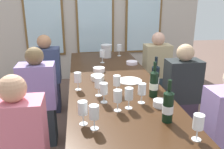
% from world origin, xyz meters
% --- Properties ---
extents(ground_plane, '(12.00, 12.00, 0.00)m').
position_xyz_m(ground_plane, '(0.00, 0.00, 0.00)').
color(ground_plane, brown).
extents(back_wall_with_windows, '(4.11, 0.10, 2.90)m').
position_xyz_m(back_wall_with_windows, '(0.00, 2.26, 1.45)').
color(back_wall_with_windows, '#BAAFA3').
rests_on(back_wall_with_windows, ground).
extents(dining_table, '(0.91, 2.65, 0.74)m').
position_xyz_m(dining_table, '(0.00, 0.00, 0.67)').
color(dining_table, '#331D0E').
rests_on(dining_table, ground).
extents(white_plate_0, '(0.26, 0.26, 0.01)m').
position_xyz_m(white_plate_0, '(0.17, -0.09, 0.74)').
color(white_plate_0, white).
rests_on(white_plate_0, dining_table).
extents(metal_pitcher, '(0.16, 0.16, 0.19)m').
position_xyz_m(metal_pitcher, '(0.06, 0.97, 0.84)').
color(metal_pitcher, silver).
rests_on(metal_pitcher, dining_table).
extents(wine_bottle_0, '(0.08, 0.08, 0.32)m').
position_xyz_m(wine_bottle_0, '(0.36, -0.36, 0.86)').
color(wine_bottle_0, black).
rests_on(wine_bottle_0, dining_table).
extents(wine_bottle_1, '(0.08, 0.08, 0.32)m').
position_xyz_m(wine_bottle_1, '(0.30, -0.52, 0.86)').
color(wine_bottle_1, black).
rests_on(wine_bottle_1, dining_table).
extents(wine_bottle_2, '(0.08, 0.08, 0.32)m').
position_xyz_m(wine_bottle_2, '(0.26, -0.96, 0.86)').
color(wine_bottle_2, black).
rests_on(wine_bottle_2, dining_table).
extents(tasting_bowl_0, '(0.14, 0.14, 0.05)m').
position_xyz_m(tasting_bowl_0, '(-0.16, -0.00, 0.77)').
color(tasting_bowl_0, white).
rests_on(tasting_bowl_0, dining_table).
extents(tasting_bowl_1, '(0.15, 0.15, 0.04)m').
position_xyz_m(tasting_bowl_1, '(0.35, 0.56, 0.76)').
color(tasting_bowl_1, white).
rests_on(tasting_bowl_1, dining_table).
extents(tasting_bowl_2, '(0.12, 0.12, 0.05)m').
position_xyz_m(tasting_bowl_2, '(0.29, -0.72, 0.77)').
color(tasting_bowl_2, white).
rests_on(tasting_bowl_2, dining_table).
extents(tasting_bowl_3, '(0.14, 0.14, 0.05)m').
position_xyz_m(tasting_bowl_3, '(-0.12, 0.29, 0.77)').
color(tasting_bowl_3, white).
rests_on(tasting_bowl_3, dining_table).
extents(wine_glass_0, '(0.07, 0.07, 0.17)m').
position_xyz_m(wine_glass_0, '(-0.19, -0.43, 0.86)').
color(wine_glass_0, white).
rests_on(wine_glass_0, dining_table).
extents(wine_glass_1, '(0.07, 0.07, 0.17)m').
position_xyz_m(wine_glass_1, '(0.16, -0.63, 0.86)').
color(wine_glass_1, white).
rests_on(wine_glass_1, dining_table).
extents(wine_glass_2, '(0.07, 0.07, 0.17)m').
position_xyz_m(wine_glass_2, '(0.26, 1.04, 0.86)').
color(wine_glass_2, white).
rests_on(wine_glass_2, dining_table).
extents(wine_glass_3, '(0.07, 0.07, 0.17)m').
position_xyz_m(wine_glass_3, '(-0.34, -0.92, 0.86)').
color(wine_glass_3, white).
rests_on(wine_glass_3, dining_table).
extents(wine_glass_4, '(0.07, 0.07, 0.17)m').
position_xyz_m(wine_glass_4, '(-0.02, -0.40, 0.86)').
color(wine_glass_4, white).
rests_on(wine_glass_4, dining_table).
extents(wine_glass_5, '(0.07, 0.07, 0.17)m').
position_xyz_m(wine_glass_5, '(-0.27, -0.99, 0.86)').
color(wine_glass_5, white).
rests_on(wine_glass_5, dining_table).
extents(wine_glass_6, '(0.07, 0.07, 0.17)m').
position_xyz_m(wine_glass_6, '(-0.03, 0.69, 0.86)').
color(wine_glass_6, white).
rests_on(wine_glass_6, dining_table).
extents(wine_glass_7, '(0.07, 0.07, 0.17)m').
position_xyz_m(wine_glass_7, '(-0.16, -0.58, 0.86)').
color(wine_glass_7, white).
rests_on(wine_glass_7, dining_table).
extents(wine_glass_8, '(0.07, 0.07, 0.17)m').
position_xyz_m(wine_glass_8, '(-0.07, -0.75, 0.86)').
color(wine_glass_8, white).
rests_on(wine_glass_8, dining_table).
extents(wine_glass_9, '(0.07, 0.07, 0.17)m').
position_xyz_m(wine_glass_9, '(0.36, -1.21, 0.86)').
color(wine_glass_9, white).
rests_on(wine_glass_9, dining_table).
extents(wine_glass_10, '(0.07, 0.07, 0.17)m').
position_xyz_m(wine_glass_10, '(0.03, -0.72, 0.86)').
color(wine_glass_10, white).
rests_on(wine_glass_10, dining_table).
extents(wine_glass_11, '(0.07, 0.07, 0.17)m').
position_xyz_m(wine_glass_11, '(-0.37, -0.26, 0.86)').
color(wine_glass_11, white).
rests_on(wine_glass_11, dining_table).
extents(seated_person_2, '(0.38, 0.24, 1.11)m').
position_xyz_m(seated_person_2, '(-0.80, 0.85, 0.53)').
color(seated_person_2, '#292B41').
rests_on(seated_person_2, ground).
extents(seated_person_3, '(0.38, 0.24, 1.11)m').
position_xyz_m(seated_person_3, '(0.80, 0.86, 0.53)').
color(seated_person_3, '#25353F').
rests_on(seated_person_3, ground).
extents(seated_person_4, '(0.38, 0.24, 1.11)m').
position_xyz_m(seated_person_4, '(-0.80, 0.04, 0.53)').
color(seated_person_4, '#232B30').
rests_on(seated_person_4, ground).
extents(seated_person_5, '(0.38, 0.24, 1.11)m').
position_xyz_m(seated_person_5, '(0.80, -0.04, 0.53)').
color(seated_person_5, '#372B3B').
rests_on(seated_person_5, ground).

